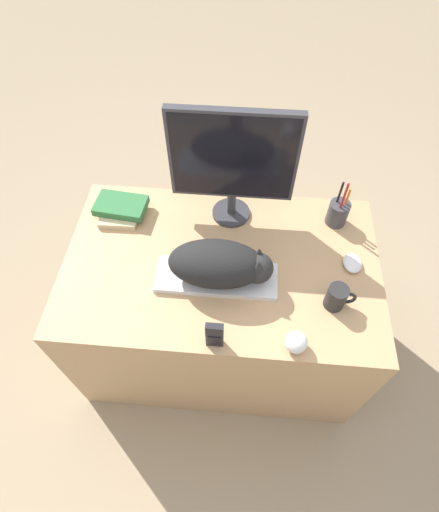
{
  "coord_description": "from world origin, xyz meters",
  "views": [
    {
      "loc": [
        0.07,
        -0.5,
        1.96
      ],
      "look_at": [
        -0.01,
        0.36,
        0.77
      ],
      "focal_mm": 28.0,
      "sensor_mm": 36.0,
      "label": 1
    }
  ],
  "objects": [
    {
      "name": "baseball",
      "position": [
        0.27,
        0.05,
        0.74
      ],
      "size": [
        0.07,
        0.07,
        0.07
      ],
      "color": "silver",
      "rests_on": "desk"
    },
    {
      "name": "cat",
      "position": [
        0.01,
        0.29,
        0.81
      ],
      "size": [
        0.37,
        0.19,
        0.16
      ],
      "color": "black",
      "rests_on": "keyboard"
    },
    {
      "name": "computer_mouse",
      "position": [
        0.49,
        0.4,
        0.72
      ],
      "size": [
        0.07,
        0.09,
        0.03
      ],
      "color": "silver",
      "rests_on": "desk"
    },
    {
      "name": "phone",
      "position": [
        0.01,
        0.04,
        0.77
      ],
      "size": [
        0.06,
        0.02,
        0.13
      ],
      "color": "black",
      "rests_on": "desk"
    },
    {
      "name": "book_stack",
      "position": [
        -0.43,
        0.58,
        0.74
      ],
      "size": [
        0.22,
        0.17,
        0.06
      ],
      "color": "#C6B284",
      "rests_on": "desk"
    },
    {
      "name": "coffee_mug",
      "position": [
        0.41,
        0.22,
        0.76
      ],
      "size": [
        0.1,
        0.07,
        0.1
      ],
      "color": "black",
      "rests_on": "desk"
    },
    {
      "name": "desk",
      "position": [
        0.0,
        0.37,
        0.35
      ],
      "size": [
        1.21,
        0.74,
        0.71
      ],
      "color": "tan",
      "rests_on": "ground_plane"
    },
    {
      "name": "pen_cup",
      "position": [
        0.45,
        0.61,
        0.76
      ],
      "size": [
        0.08,
        0.08,
        0.23
      ],
      "color": "#38383D",
      "rests_on": "desk"
    },
    {
      "name": "ground_plane",
      "position": [
        0.0,
        0.0,
        0.0
      ],
      "size": [
        12.0,
        12.0,
        0.0
      ],
      "primitive_type": "plane",
      "color": "#998466"
    },
    {
      "name": "monitor",
      "position": [
        0.02,
        0.62,
        0.99
      ],
      "size": [
        0.47,
        0.16,
        0.5
      ],
      "color": "#333338",
      "rests_on": "desk"
    },
    {
      "name": "keyboard",
      "position": [
        -0.01,
        0.29,
        0.72
      ],
      "size": [
        0.45,
        0.15,
        0.02
      ],
      "color": "silver",
      "rests_on": "desk"
    }
  ]
}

